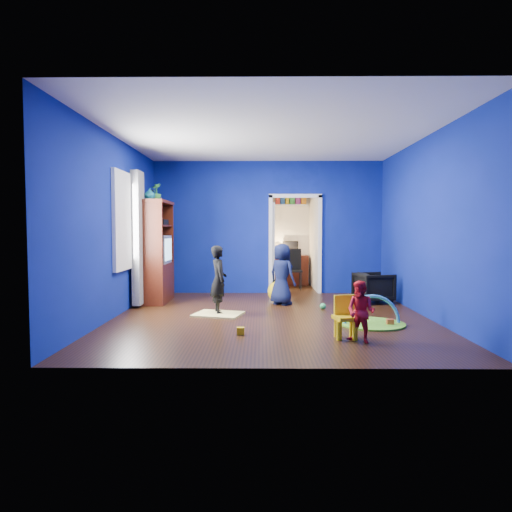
{
  "coord_description": "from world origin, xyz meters",
  "views": [
    {
      "loc": [
        -0.15,
        -7.3,
        1.41
      ],
      "look_at": [
        -0.24,
        0.4,
        0.96
      ],
      "focal_mm": 32.0,
      "sensor_mm": 36.0,
      "label": 1
    }
  ],
  "objects_px": {
    "kid_chair": "(346,319)",
    "folding_chair": "(293,270)",
    "hopper_ball": "(279,291)",
    "child_black": "(219,280)",
    "armchair": "(374,287)",
    "child_navy": "(282,274)",
    "study_desk": "(290,270)",
    "vase": "(150,194)",
    "toddler_red": "(361,312)",
    "crt_tv": "(156,249)",
    "tv_armoire": "(154,252)",
    "play_mat": "(372,324)"
  },
  "relations": [
    {
      "from": "child_navy",
      "to": "kid_chair",
      "type": "relative_size",
      "value": 2.29
    },
    {
      "from": "tv_armoire",
      "to": "hopper_ball",
      "type": "xyz_separation_m",
      "value": [
        2.41,
        -0.05,
        -0.77
      ]
    },
    {
      "from": "armchair",
      "to": "study_desk",
      "type": "distance_m",
      "value": 3.16
    },
    {
      "from": "tv_armoire",
      "to": "play_mat",
      "type": "relative_size",
      "value": 2.03
    },
    {
      "from": "play_mat",
      "to": "toddler_red",
      "type": "bearing_deg",
      "value": -110.46
    },
    {
      "from": "kid_chair",
      "to": "play_mat",
      "type": "relative_size",
      "value": 0.52
    },
    {
      "from": "kid_chair",
      "to": "hopper_ball",
      "type": "bearing_deg",
      "value": 90.01
    },
    {
      "from": "vase",
      "to": "tv_armoire",
      "type": "bearing_deg",
      "value": 90.0
    },
    {
      "from": "child_black",
      "to": "crt_tv",
      "type": "bearing_deg",
      "value": 29.6
    },
    {
      "from": "toddler_red",
      "to": "crt_tv",
      "type": "relative_size",
      "value": 1.1
    },
    {
      "from": "armchair",
      "to": "hopper_ball",
      "type": "distance_m",
      "value": 1.83
    },
    {
      "from": "kid_chair",
      "to": "study_desk",
      "type": "bearing_deg",
      "value": 78.92
    },
    {
      "from": "tv_armoire",
      "to": "study_desk",
      "type": "height_order",
      "value": "tv_armoire"
    },
    {
      "from": "child_black",
      "to": "toddler_red",
      "type": "bearing_deg",
      "value": -150.79
    },
    {
      "from": "armchair",
      "to": "study_desk",
      "type": "bearing_deg",
      "value": 12.12
    },
    {
      "from": "vase",
      "to": "child_navy",
      "type": "bearing_deg",
      "value": -0.01
    },
    {
      "from": "child_black",
      "to": "vase",
      "type": "relative_size",
      "value": 5.28
    },
    {
      "from": "armchair",
      "to": "toddler_red",
      "type": "distance_m",
      "value": 3.24
    },
    {
      "from": "child_black",
      "to": "folding_chair",
      "type": "xyz_separation_m",
      "value": [
        1.45,
        3.08,
        -0.11
      ]
    },
    {
      "from": "hopper_ball",
      "to": "folding_chair",
      "type": "relative_size",
      "value": 0.46
    },
    {
      "from": "armchair",
      "to": "kid_chair",
      "type": "distance_m",
      "value": 3.1
    },
    {
      "from": "kid_chair",
      "to": "folding_chair",
      "type": "xyz_separation_m",
      "value": [
        -0.34,
        4.77,
        0.21
      ]
    },
    {
      "from": "hopper_ball",
      "to": "kid_chair",
      "type": "distance_m",
      "value": 3.01
    },
    {
      "from": "study_desk",
      "to": "folding_chair",
      "type": "relative_size",
      "value": 0.96
    },
    {
      "from": "study_desk",
      "to": "crt_tv",
      "type": "bearing_deg",
      "value": -135.12
    },
    {
      "from": "child_navy",
      "to": "crt_tv",
      "type": "bearing_deg",
      "value": 35.32
    },
    {
      "from": "toddler_red",
      "to": "study_desk",
      "type": "distance_m",
      "value": 5.95
    },
    {
      "from": "vase",
      "to": "kid_chair",
      "type": "distance_m",
      "value": 4.52
    },
    {
      "from": "armchair",
      "to": "study_desk",
      "type": "xyz_separation_m",
      "value": [
        -1.42,
        2.82,
        0.08
      ]
    },
    {
      "from": "hopper_ball",
      "to": "kid_chair",
      "type": "height_order",
      "value": "kid_chair"
    },
    {
      "from": "toddler_red",
      "to": "play_mat",
      "type": "xyz_separation_m",
      "value": [
        0.4,
        1.07,
        -0.37
      ]
    },
    {
      "from": "armchair",
      "to": "child_navy",
      "type": "xyz_separation_m",
      "value": [
        -1.78,
        -0.25,
        0.28
      ]
    },
    {
      "from": "kid_chair",
      "to": "crt_tv",
      "type": "bearing_deg",
      "value": 122.02
    },
    {
      "from": "child_navy",
      "to": "study_desk",
      "type": "bearing_deg",
      "value": -54.31
    },
    {
      "from": "toddler_red",
      "to": "vase",
      "type": "xyz_separation_m",
      "value": [
        -3.31,
        2.86,
        1.68
      ]
    },
    {
      "from": "child_black",
      "to": "play_mat",
      "type": "bearing_deg",
      "value": -125.93
    },
    {
      "from": "armchair",
      "to": "child_navy",
      "type": "relative_size",
      "value": 0.56
    },
    {
      "from": "child_black",
      "to": "folding_chair",
      "type": "relative_size",
      "value": 1.24
    },
    {
      "from": "child_black",
      "to": "play_mat",
      "type": "xyz_separation_m",
      "value": [
        2.35,
        -0.82,
        -0.56
      ]
    },
    {
      "from": "folding_chair",
      "to": "play_mat",
      "type": "bearing_deg",
      "value": -77.13
    },
    {
      "from": "study_desk",
      "to": "tv_armoire",
      "type": "bearing_deg",
      "value": -135.53
    },
    {
      "from": "vase",
      "to": "hopper_ball",
      "type": "bearing_deg",
      "value": 5.91
    },
    {
      "from": "kid_chair",
      "to": "play_mat",
      "type": "bearing_deg",
      "value": 43.23
    },
    {
      "from": "crt_tv",
      "to": "hopper_ball",
      "type": "bearing_deg",
      "value": -1.22
    },
    {
      "from": "armchair",
      "to": "kid_chair",
      "type": "relative_size",
      "value": 1.28
    },
    {
      "from": "child_black",
      "to": "hopper_ball",
      "type": "distance_m",
      "value": 1.64
    },
    {
      "from": "armchair",
      "to": "crt_tv",
      "type": "xyz_separation_m",
      "value": [
        -4.2,
        0.05,
        0.73
      ]
    },
    {
      "from": "folding_chair",
      "to": "child_navy",
      "type": "bearing_deg",
      "value": -99.71
    },
    {
      "from": "study_desk",
      "to": "vase",
      "type": "bearing_deg",
      "value": -132.59
    },
    {
      "from": "tv_armoire",
      "to": "kid_chair",
      "type": "bearing_deg",
      "value": -43.12
    }
  ]
}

